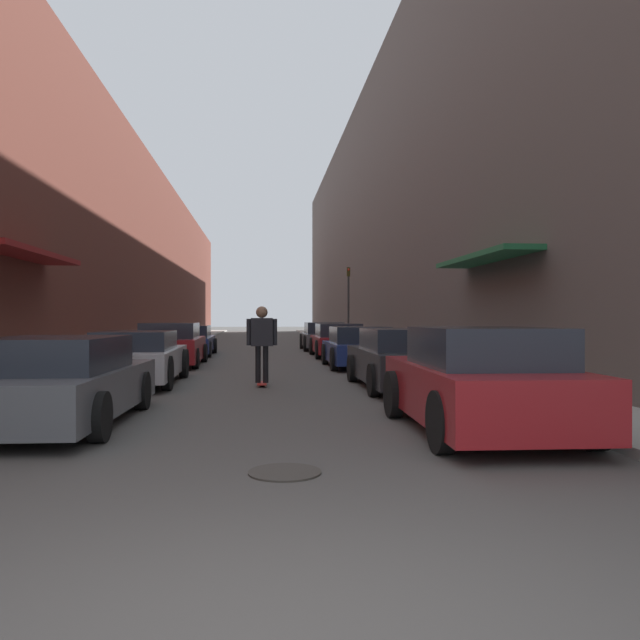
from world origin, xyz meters
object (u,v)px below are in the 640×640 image
at_px(parked_car_left_3, 190,341).
at_px(parked_car_left_0, 58,382).
at_px(parked_car_left_1, 138,358).
at_px(parked_car_left_2, 171,345).
at_px(skateboarder, 262,337).
at_px(parked_car_right_2, 358,348).
at_px(parked_car_right_4, 324,337).
at_px(traffic_light, 348,298).
at_px(parked_car_right_3, 338,341).
at_px(parked_car_right_0, 481,382).
at_px(manhole_cover, 285,472).
at_px(parked_car_right_1, 402,359).

bearing_deg(parked_car_left_3, parked_car_left_0, -89.92).
relative_size(parked_car_left_1, parked_car_left_3, 0.93).
bearing_deg(parked_car_left_1, parked_car_left_3, 90.31).
relative_size(parked_car_left_2, skateboarder, 2.59).
xyz_separation_m(parked_car_right_2, parked_car_right_4, (-0.05, 10.04, 0.03)).
distance_m(parked_car_right_2, traffic_light, 12.31).
bearing_deg(parked_car_left_0, parked_car_left_2, 89.97).
xyz_separation_m(parked_car_left_1, parked_car_right_3, (5.62, 9.20, 0.02)).
height_order(parked_car_right_0, parked_car_right_3, parked_car_right_0).
xyz_separation_m(parked_car_left_0, parked_car_left_3, (-0.02, 15.97, -0.01)).
xyz_separation_m(parked_car_right_4, traffic_light, (1.43, 2.04, 1.85)).
bearing_deg(manhole_cover, parked_car_right_4, 83.38).
xyz_separation_m(parked_car_right_4, skateboarder, (-2.82, -14.86, 0.44)).
bearing_deg(parked_car_right_0, parked_car_right_3, 89.81).
height_order(parked_car_left_1, skateboarder, skateboarder).
height_order(parked_car_left_3, parked_car_right_0, parked_car_right_0).
xyz_separation_m(parked_car_left_3, skateboarder, (2.82, -11.30, 0.49)).
bearing_deg(parked_car_left_3, parked_car_right_0, -71.72).
bearing_deg(parked_car_left_2, parked_car_right_2, -12.31).
bearing_deg(parked_car_left_2, parked_car_right_4, 57.53).
bearing_deg(parked_car_left_3, parked_car_right_1, -64.44).
bearing_deg(parked_car_right_1, parked_car_right_2, 90.56).
xyz_separation_m(parked_car_left_3, manhole_cover, (3.03, -18.90, -0.57)).
height_order(parked_car_left_0, parked_car_left_2, parked_car_left_2).
relative_size(parked_car_left_2, parked_car_left_3, 0.94).
bearing_deg(parked_car_right_2, parked_car_left_0, -120.81).
relative_size(parked_car_right_0, skateboarder, 2.33).
bearing_deg(parked_car_right_3, parked_car_left_1, -121.43).
distance_m(parked_car_left_2, parked_car_right_0, 13.04).
height_order(parked_car_left_1, parked_car_left_3, parked_car_left_1).
bearing_deg(parked_car_right_0, parked_car_left_0, 169.29).
bearing_deg(parked_car_right_3, parked_car_right_2, -89.94).
bearing_deg(parked_car_left_3, skateboarder, -76.01).
height_order(parked_car_left_2, skateboarder, skateboarder).
height_order(manhole_cover, traffic_light, traffic_light).
height_order(parked_car_left_3, parked_car_right_2, parked_car_right_2).
bearing_deg(skateboarder, parked_car_right_4, 79.25).
distance_m(parked_car_left_3, skateboarder, 11.65).
bearing_deg(parked_car_right_3, traffic_light, 78.82).
bearing_deg(traffic_light, parked_car_right_0, -93.65).
relative_size(parked_car_left_3, parked_car_right_1, 1.08).
bearing_deg(traffic_light, parked_car_right_3, -101.18).
xyz_separation_m(manhole_cover, traffic_light, (4.04, 24.50, 2.46)).
xyz_separation_m(parked_car_right_2, parked_car_right_3, (-0.00, 5.04, 0.02)).
xyz_separation_m(parked_car_right_2, skateboarder, (-2.87, -4.82, 0.47)).
relative_size(parked_car_left_0, parked_car_left_1, 0.98).
height_order(parked_car_right_1, parked_car_right_3, parked_car_right_3).
bearing_deg(parked_car_left_2, parked_car_left_0, -90.03).
xyz_separation_m(parked_car_right_1, parked_car_right_3, (-0.06, 10.55, 0.00)).
height_order(parked_car_right_4, manhole_cover, parked_car_right_4).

